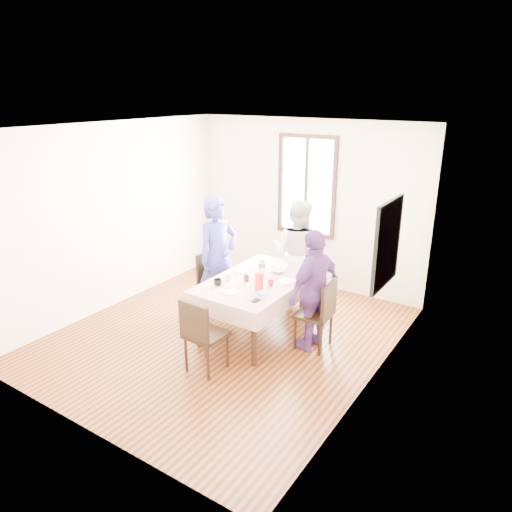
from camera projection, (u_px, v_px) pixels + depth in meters
name	position (u px, v px, depth m)	size (l,w,h in m)	color
ground	(226.00, 335.00, 6.40)	(4.50, 4.50, 0.00)	black
back_wall	(307.00, 204.00, 7.73)	(4.00, 4.00, 0.00)	#EFE3C2
right_wall	(378.00, 270.00, 4.92)	(4.50, 4.50, 0.00)	#EFE3C2
window_frame	(307.00, 186.00, 7.62)	(1.02, 0.06, 1.62)	black
window_pane	(307.00, 186.00, 7.62)	(0.90, 0.02, 1.50)	white
art_poster	(388.00, 244.00, 5.10)	(0.04, 0.76, 0.96)	red
dining_table	(258.00, 306.00, 6.37)	(0.96, 1.60, 0.75)	black
tablecloth	(258.00, 280.00, 6.25)	(1.08, 1.72, 0.01)	#530A0C
chair_left	(217.00, 284.00, 6.88)	(0.42, 0.42, 0.91)	black
chair_right	(314.00, 314.00, 5.97)	(0.42, 0.42, 0.91)	black
chair_far	(298.00, 275.00, 7.21)	(0.42, 0.42, 0.91)	black
chair_near	(206.00, 334.00, 5.48)	(0.42, 0.42, 0.91)	black
person_left	(218.00, 258.00, 6.73)	(0.63, 0.41, 1.73)	#35338D
person_far	(298.00, 253.00, 7.08)	(0.79, 0.62, 1.63)	beige
person_right	(313.00, 290.00, 5.87)	(0.91, 0.38, 1.56)	#532D70
mug_black	(218.00, 282.00, 6.04)	(0.11, 0.11, 0.08)	black
mug_flag	(271.00, 283.00, 6.01)	(0.08, 0.08, 0.08)	red
mug_green	(262.00, 267.00, 6.56)	(0.11, 0.11, 0.08)	#0C7226
serving_bowl	(278.00, 271.00, 6.48)	(0.19, 0.19, 0.05)	white
juice_carton	(259.00, 282.00, 5.85)	(0.07, 0.07, 0.23)	red
butter_tub	(262.00, 296.00, 5.68)	(0.12, 0.12, 0.06)	white
jam_jar	(246.00, 278.00, 6.17)	(0.06, 0.06, 0.09)	black
drinking_glass	(229.00, 277.00, 6.18)	(0.07, 0.07, 0.10)	silver
smartphone	(256.00, 300.00, 5.62)	(0.07, 0.15, 0.01)	black
flower_vase	(262.00, 273.00, 6.27)	(0.07, 0.07, 0.14)	silver
plate_left	(242.00, 271.00, 6.53)	(0.20, 0.20, 0.01)	white
plate_right	(286.00, 281.00, 6.16)	(0.20, 0.20, 0.01)	white
plate_far	(282.00, 265.00, 6.73)	(0.20, 0.20, 0.01)	white
plate_near	(231.00, 292.00, 5.84)	(0.20, 0.20, 0.01)	white
butter_lid	(262.00, 293.00, 5.67)	(0.12, 0.12, 0.01)	blue
flower_bunch	(262.00, 265.00, 6.23)	(0.09, 0.09, 0.10)	yellow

